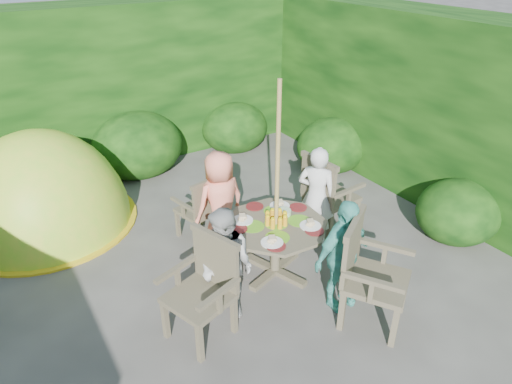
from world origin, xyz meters
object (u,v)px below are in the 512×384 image
parasol_pole (277,187)px  garden_chair_back (202,207)px  garden_chair_right (327,193)px  child_left (226,265)px  child_back (221,202)px  garden_chair_left (205,287)px  patio_table (276,231)px  dome_tent (50,224)px  garden_chair_front (368,272)px  child_right (316,197)px  child_front (342,256)px

parasol_pole → garden_chair_back: (-0.37, 1.04, -0.65)m
garden_chair_right → child_left: (-1.78, -0.64, 0.05)m
child_back → garden_chair_left: bearing=52.1°
patio_table → garden_chair_right: bearing=20.2°
garden_chair_back → child_left: child_left is taller
garden_chair_back → garden_chair_right: bearing=141.8°
garden_chair_left → dome_tent: bearing=179.7°
garden_chair_front → child_back: (-0.60, 1.79, 0.06)m
parasol_pole → garden_chair_right: parasol_pole is taller
garden_chair_right → garden_chair_back: 1.55m
child_right → child_back: (-1.02, 0.50, -0.00)m
parasol_pole → garden_chair_left: (-1.03, -0.36, -0.58)m
patio_table → dome_tent: bearing=129.0°
patio_table → child_front: bearing=-71.2°
garden_chair_left → child_back: bearing=126.7°
garden_chair_right → garden_chair_left: 2.19m
garden_chair_back → patio_table: bearing=96.9°
garden_chair_back → child_left: bearing=60.7°
parasol_pole → child_right: parasol_pole is taller
garden_chair_right → garden_chair_front: bearing=149.4°
garden_chair_left → parasol_pole: bearing=90.5°
child_front → patio_table: bearing=103.1°
garden_chair_front → child_front: 0.29m
garden_chair_right → child_left: child_left is taller
child_back → child_front: size_ratio=1.04×
parasol_pole → garden_chair_left: parasol_pole is taller
garden_chair_right → patio_table: bearing=105.6°
child_front → child_back: bearing=103.4°
garden_chair_back → dome_tent: size_ratio=0.33×
child_right → child_left: bearing=72.1°
garden_chair_right → dome_tent: dome_tent is taller
parasol_pole → garden_chair_back: 1.28m
parasol_pole → garden_chair_front: 1.22m
child_left → child_right: bearing=81.2°
garden_chair_left → child_back: child_back is taller
garden_chair_right → parasol_pole: bearing=105.7°
child_right → child_front: 1.13m
garden_chair_right → child_right: child_right is taller
child_right → parasol_pole: bearing=72.1°
patio_table → child_left: child_left is taller
garden_chair_front → child_front: (-0.07, 0.28, 0.04)m
patio_table → garden_chair_front: garden_chair_front is taller
garden_chair_back → garden_chair_front: 2.20m
garden_chair_front → garden_chair_back: bearing=76.1°
child_left → child_back: (0.50, 1.02, 0.04)m
patio_table → child_right: child_right is taller
child_right → child_front: (-0.50, -1.02, -0.03)m
garden_chair_back → garden_chair_front: size_ratio=0.80×
garden_chair_left → patio_table: bearing=90.6°
garden_chair_back → garden_chair_front: garden_chair_front is taller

